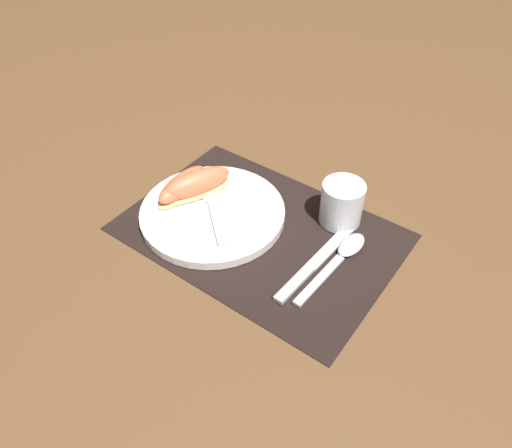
{
  "coord_description": "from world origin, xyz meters",
  "views": [
    {
      "loc": [
        0.35,
        -0.49,
        0.59
      ],
      "look_at": [
        -0.0,
        -0.01,
        0.02
      ],
      "focal_mm": 35.0,
      "sensor_mm": 36.0,
      "label": 1
    }
  ],
  "objects_px": {
    "plate": "(213,213)",
    "citrus_wedge_1": "(183,185)",
    "knife": "(316,262)",
    "citrus_wedge_0": "(197,185)",
    "spoon": "(343,254)",
    "juice_glass": "(341,205)",
    "fork": "(212,204)"
  },
  "relations": [
    {
      "from": "plate",
      "to": "juice_glass",
      "type": "bearing_deg",
      "value": 34.04
    },
    {
      "from": "plate",
      "to": "knife",
      "type": "xyz_separation_m",
      "value": [
        0.2,
        0.01,
        -0.01
      ]
    },
    {
      "from": "plate",
      "to": "juice_glass",
      "type": "relative_size",
      "value": 3.32
    },
    {
      "from": "juice_glass",
      "to": "spoon",
      "type": "relative_size",
      "value": 0.41
    },
    {
      "from": "citrus_wedge_0",
      "to": "plate",
      "type": "bearing_deg",
      "value": -20.65
    },
    {
      "from": "knife",
      "to": "citrus_wedge_0",
      "type": "relative_size",
      "value": 1.53
    },
    {
      "from": "fork",
      "to": "citrus_wedge_0",
      "type": "height_order",
      "value": "citrus_wedge_0"
    },
    {
      "from": "citrus_wedge_0",
      "to": "citrus_wedge_1",
      "type": "height_order",
      "value": "citrus_wedge_0"
    },
    {
      "from": "juice_glass",
      "to": "knife",
      "type": "distance_m",
      "value": 0.12
    },
    {
      "from": "plate",
      "to": "spoon",
      "type": "xyz_separation_m",
      "value": [
        0.23,
        0.05,
        -0.0
      ]
    },
    {
      "from": "knife",
      "to": "citrus_wedge_1",
      "type": "xyz_separation_m",
      "value": [
        -0.27,
        -0.01,
        0.03
      ]
    },
    {
      "from": "fork",
      "to": "citrus_wedge_0",
      "type": "bearing_deg",
      "value": 166.52
    },
    {
      "from": "knife",
      "to": "citrus_wedge_0",
      "type": "distance_m",
      "value": 0.25
    },
    {
      "from": "knife",
      "to": "spoon",
      "type": "bearing_deg",
      "value": 56.56
    },
    {
      "from": "fork",
      "to": "citrus_wedge_1",
      "type": "xyz_separation_m",
      "value": [
        -0.06,
        -0.0,
        0.01
      ]
    },
    {
      "from": "knife",
      "to": "spoon",
      "type": "xyz_separation_m",
      "value": [
        0.03,
        0.04,
        0.0
      ]
    },
    {
      "from": "spoon",
      "to": "citrus_wedge_1",
      "type": "distance_m",
      "value": 0.31
    },
    {
      "from": "plate",
      "to": "spoon",
      "type": "relative_size",
      "value": 1.35
    },
    {
      "from": "plate",
      "to": "citrus_wedge_1",
      "type": "xyz_separation_m",
      "value": [
        -0.07,
        0.01,
        0.02
      ]
    },
    {
      "from": "citrus_wedge_1",
      "to": "knife",
      "type": "bearing_deg",
      "value": 1.17
    },
    {
      "from": "juice_glass",
      "to": "fork",
      "type": "relative_size",
      "value": 0.52
    },
    {
      "from": "juice_glass",
      "to": "fork",
      "type": "height_order",
      "value": "juice_glass"
    },
    {
      "from": "plate",
      "to": "spoon",
      "type": "height_order",
      "value": "plate"
    },
    {
      "from": "juice_glass",
      "to": "spoon",
      "type": "bearing_deg",
      "value": -57.03
    },
    {
      "from": "plate",
      "to": "knife",
      "type": "distance_m",
      "value": 0.2
    },
    {
      "from": "juice_glass",
      "to": "spoon",
      "type": "height_order",
      "value": "juice_glass"
    },
    {
      "from": "spoon",
      "to": "citrus_wedge_0",
      "type": "relative_size",
      "value": 1.34
    },
    {
      "from": "spoon",
      "to": "fork",
      "type": "relative_size",
      "value": 1.27
    },
    {
      "from": "juice_glass",
      "to": "citrus_wedge_1",
      "type": "bearing_deg",
      "value": -155.1
    },
    {
      "from": "knife",
      "to": "fork",
      "type": "xyz_separation_m",
      "value": [
        -0.21,
        -0.0,
        0.02
      ]
    },
    {
      "from": "plate",
      "to": "juice_glass",
      "type": "distance_m",
      "value": 0.22
    },
    {
      "from": "knife",
      "to": "citrus_wedge_0",
      "type": "bearing_deg",
      "value": 178.23
    }
  ]
}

